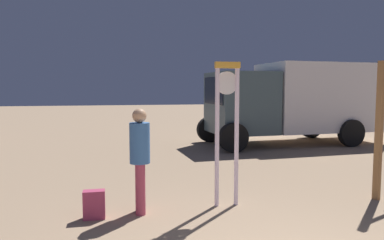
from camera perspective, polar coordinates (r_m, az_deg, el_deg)
name	(u,v)px	position (r m, az deg, el deg)	size (l,w,h in m)	color
standing_clock	(227,120)	(5.86, 5.54, -0.05)	(0.41, 0.10, 2.34)	white
person_near_clock	(140,155)	(5.58, -8.24, -5.54)	(0.31, 0.31, 1.62)	#B74059
backpack	(94,205)	(5.66, -15.20, -12.80)	(0.31, 0.21, 0.42)	#B53C5D
box_truck_near	(298,99)	(13.14, 16.36, 3.13)	(6.34, 2.83, 2.78)	silver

